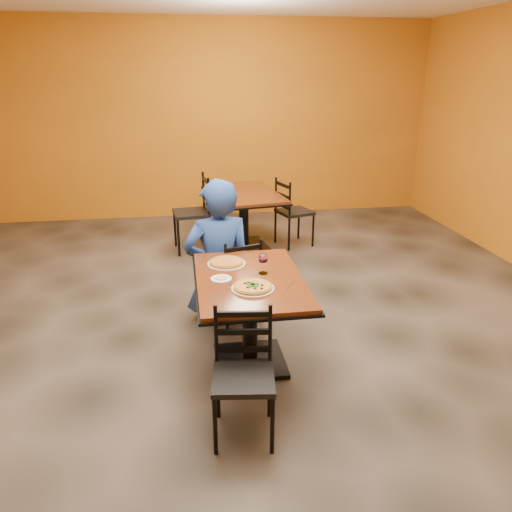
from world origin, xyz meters
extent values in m
cube|color=black|center=(0.00, 0.00, 0.00)|extent=(7.00, 8.00, 0.01)
cube|color=#C76E16|center=(0.00, 4.00, 1.50)|extent=(7.00, 0.01, 3.00)
cube|color=#64290F|center=(0.00, -0.50, 0.73)|extent=(0.80, 1.20, 0.03)
cube|color=black|center=(0.00, -0.50, 0.71)|extent=(0.83, 1.23, 0.02)
cylinder|color=black|center=(0.00, -0.50, 0.37)|extent=(0.12, 0.12, 0.66)
cube|color=black|center=(0.00, -0.50, 0.02)|extent=(0.55, 0.55, 0.04)
cube|color=#64290F|center=(0.32, 2.31, 0.73)|extent=(1.02, 1.38, 0.03)
cube|color=black|center=(0.32, 2.31, 0.71)|extent=(1.06, 1.41, 0.02)
cylinder|color=black|center=(0.32, 2.31, 0.37)|extent=(0.13, 0.13, 0.66)
cube|color=black|center=(0.32, 2.31, 0.02)|extent=(0.66, 0.66, 0.04)
imported|color=#1B3597|center=(-0.17, 0.36, 0.67)|extent=(0.70, 0.51, 1.34)
cylinder|color=white|center=(-0.01, -0.70, 0.76)|extent=(0.31, 0.31, 0.01)
cylinder|color=maroon|center=(-0.01, -0.70, 0.77)|extent=(0.28, 0.28, 0.02)
cylinder|color=white|center=(-0.15, -0.19, 0.76)|extent=(0.31, 0.31, 0.01)
cylinder|color=gold|center=(-0.15, -0.19, 0.77)|extent=(0.28, 0.28, 0.02)
cylinder|color=white|center=(-0.22, -0.49, 0.76)|extent=(0.16, 0.16, 0.01)
cylinder|color=tan|center=(-0.22, -0.49, 0.76)|extent=(0.09, 0.09, 0.01)
cube|color=silver|center=(-0.12, -0.68, 0.75)|extent=(0.08, 0.18, 0.00)
cube|color=silver|center=(0.26, -0.69, 0.75)|extent=(0.13, 0.18, 0.00)
camera|label=1|loc=(-0.47, -3.86, 2.21)|focal=34.23mm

